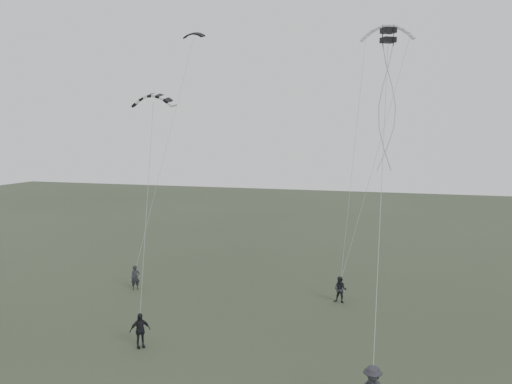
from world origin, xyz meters
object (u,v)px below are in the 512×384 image
(kite_striped, at_px, (153,95))
(flyer_right, at_px, (340,290))
(kite_box, at_px, (388,35))
(kite_dark_small, at_px, (194,34))
(flyer_center, at_px, (140,330))
(kite_pale_large, at_px, (388,26))
(flyer_left, at_px, (135,278))

(kite_striped, bearing_deg, flyer_right, 13.61)
(kite_box, bearing_deg, kite_dark_small, 114.47)
(flyer_center, height_order, kite_box, kite_box)
(flyer_center, distance_m, kite_striped, 13.23)
(kite_pale_large, bearing_deg, kite_box, -88.77)
(kite_pale_large, relative_size, kite_box, 4.95)
(flyer_right, bearing_deg, kite_pale_large, 70.68)
(kite_pale_large, xyz_separation_m, kite_striped, (-12.81, -7.59, -4.68))
(flyer_center, bearing_deg, flyer_left, 77.82)
(flyer_left, xyz_separation_m, kite_striped, (2.77, -2.17, 11.70))
(flyer_left, distance_m, kite_box, 21.59)
(flyer_left, relative_size, flyer_right, 1.00)
(flyer_left, xyz_separation_m, kite_dark_small, (1.95, 5.72, 16.72))
(flyer_center, height_order, kite_dark_small, kite_dark_small)
(flyer_right, xyz_separation_m, flyer_center, (-8.50, -9.25, 0.04))
(flyer_right, height_order, kite_box, kite_box)
(kite_striped, distance_m, kite_box, 13.47)
(kite_dark_small, xyz_separation_m, kite_box, (13.99, -9.39, -2.63))
(flyer_right, xyz_separation_m, kite_box, (2.56, -4.88, 14.09))
(flyer_left, distance_m, flyer_center, 9.42)
(flyer_left, xyz_separation_m, kite_box, (15.94, -3.68, 14.09))
(flyer_center, distance_m, kite_dark_small, 21.82)
(flyer_left, relative_size, kite_pale_large, 0.47)
(kite_pale_large, height_order, kite_striped, kite_pale_large)
(flyer_left, height_order, kite_dark_small, kite_dark_small)
(kite_pale_large, distance_m, kite_box, 9.39)
(flyer_right, distance_m, kite_pale_large, 17.06)
(kite_striped, height_order, kite_box, kite_box)
(flyer_center, xyz_separation_m, kite_box, (11.06, 4.38, 14.05))
(flyer_left, relative_size, kite_dark_small, 1.00)
(flyer_right, xyz_separation_m, kite_striped, (-10.61, -3.37, 11.70))
(kite_dark_small, relative_size, kite_box, 2.34)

